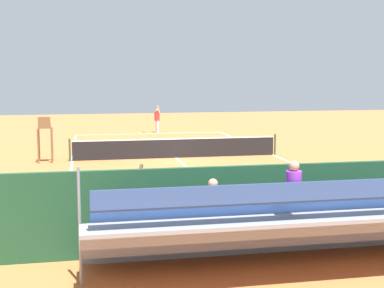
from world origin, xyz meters
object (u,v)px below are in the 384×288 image
tennis_net (176,148)px  line_judge (142,202)px  bleacher_stand (293,224)px  tennis_ball_near (172,137)px  tennis_player (157,118)px  equipment_bag (307,230)px  courtside_bench (364,211)px  umpire_chair (45,134)px  tennis_racket (140,133)px

tennis_net → line_judge: (3.03, 13.06, 0.51)m
bleacher_stand → tennis_ball_near: (-1.18, -23.84, -0.90)m
bleacher_stand → tennis_player: 26.78m
bleacher_stand → equipment_bag: size_ratio=10.07×
tennis_net → tennis_player: (-0.57, -11.45, 0.51)m
bleacher_stand → courtside_bench: size_ratio=5.03×
tennis_player → tennis_ball_near: (-0.58, 2.93, -0.98)m
tennis_net → umpire_chair: 6.26m
tennis_player → courtside_bench: bearing=95.1°
umpire_chair → equipment_bag: size_ratio=2.38×
tennis_player → tennis_ball_near: tennis_player is taller
umpire_chair → equipment_bag: (-7.34, 13.23, -1.13)m
umpire_chair → tennis_player: bearing=-120.2°
tennis_net → tennis_ball_near: bearing=-97.7°
tennis_net → courtside_bench: 13.56m
bleacher_stand → tennis_racket: bearing=-88.8°
tennis_racket → tennis_ball_near: bearing=120.4°
tennis_ball_near → line_judge: size_ratio=0.03×
line_judge → courtside_bench: bearing=178.0°
tennis_ball_near → courtside_bench: bearing=94.2°
line_judge → tennis_net: bearing=-103.1°
tennis_net → tennis_racket: (0.60, -11.51, -0.49)m
tennis_net → equipment_bag: (-1.14, 13.40, -0.32)m
umpire_chair → equipment_bag: bearing=119.0°
bleacher_stand → equipment_bag: 2.37m
bleacher_stand → umpire_chair: (6.17, -15.15, 0.38)m
bleacher_stand → line_judge: bearing=-37.0°
tennis_ball_near → equipment_bag: bearing=90.0°
bleacher_stand → courtside_bench: (-2.79, -2.05, -0.37)m
umpire_chair → tennis_ball_near: umpire_chair is taller
tennis_net → tennis_player: tennis_player is taller
equipment_bag → line_judge: line_judge is taller
tennis_racket → tennis_ball_near: size_ratio=8.72×
umpire_chair → courtside_bench: bearing=124.4°
courtside_bench → equipment_bag: 1.67m
tennis_player → tennis_net: bearing=87.1°
tennis_net → umpire_chair: size_ratio=4.81×
bleacher_stand → tennis_player: (-0.60, -26.77, 0.09)m
equipment_bag → tennis_ball_near: bearing=-90.0°
courtside_bench → tennis_net: bearing=-78.3°
courtside_bench → tennis_ball_near: 21.85m
courtside_bench → equipment_bag: (1.62, 0.13, -0.38)m
bleacher_stand → equipment_bag: bleacher_stand is taller
courtside_bench → line_judge: bearing=-2.0°
equipment_bag → tennis_ball_near: 21.92m
tennis_net → tennis_racket: bearing=-87.0°
tennis_net → courtside_bench: (-2.76, 13.27, 0.06)m
equipment_bag → line_judge: (4.17, -0.34, 0.84)m
courtside_bench → line_judge: size_ratio=0.93×
courtside_bench → line_judge: line_judge is taller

